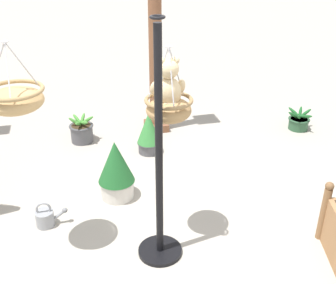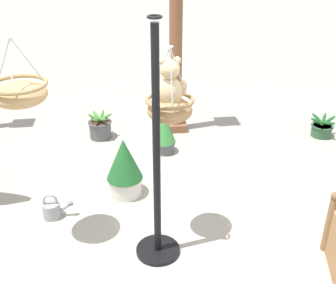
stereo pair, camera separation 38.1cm
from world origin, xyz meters
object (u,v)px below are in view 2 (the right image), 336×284
object	(u,v)px
hanging_basket_with_teddy	(170,108)
greenhouse_pillar_right	(176,41)
watering_can	(52,209)
potted_plant_flowering_red	(164,133)
potted_plant_small_succulent	(124,167)
potted_plant_conical_shrub	(100,127)
hanging_basket_left_high	(19,93)
display_pole_central	(157,193)
teddy_bear	(169,86)
potted_plant_fern_front	(322,128)

from	to	relation	value
hanging_basket_with_teddy	greenhouse_pillar_right	xyz separation A→B (m)	(0.43, 2.60, -0.02)
greenhouse_pillar_right	watering_can	bearing A→B (deg)	-128.51
potted_plant_flowering_red	potted_plant_small_succulent	bearing A→B (deg)	-120.34
potted_plant_conical_shrub	watering_can	world-z (taller)	potted_plant_conical_shrub
hanging_basket_left_high	potted_plant_flowering_red	distance (m)	2.65
greenhouse_pillar_right	potted_plant_small_succulent	distance (m)	2.24
greenhouse_pillar_right	display_pole_central	bearing A→B (deg)	-101.43
greenhouse_pillar_right	watering_can	world-z (taller)	greenhouse_pillar_right
hanging_basket_left_high	potted_plant_small_succulent	distance (m)	1.70
hanging_basket_left_high	potted_plant_flowering_red	world-z (taller)	hanging_basket_left_high
teddy_bear	potted_plant_conical_shrub	size ratio (longest dim) A/B	1.12
teddy_bear	potted_plant_fern_front	size ratio (longest dim) A/B	1.03
potted_plant_flowering_red	watering_can	bearing A→B (deg)	-135.89
display_pole_central	hanging_basket_with_teddy	world-z (taller)	display_pole_central
teddy_bear	greenhouse_pillar_right	size ratio (longest dim) A/B	0.16
display_pole_central	potted_plant_flowering_red	world-z (taller)	display_pole_central
teddy_bear	potted_plant_small_succulent	world-z (taller)	teddy_bear
teddy_bear	hanging_basket_left_high	xyz separation A→B (m)	(-1.31, 0.07, -0.03)
teddy_bear	potted_plant_flowering_red	world-z (taller)	teddy_bear
display_pole_central	teddy_bear	xyz separation A→B (m)	(0.15, 0.27, 0.95)
hanging_basket_left_high	potted_plant_fern_front	xyz separation A→B (m)	(3.99, 1.97, -1.50)
display_pole_central	teddy_bear	size ratio (longest dim) A/B	4.97
hanging_basket_with_teddy	teddy_bear	size ratio (longest dim) A/B	1.49
greenhouse_pillar_right	potted_plant_conical_shrub	distance (m)	1.75
potted_plant_fern_front	watering_can	distance (m)	4.26
teddy_bear	watering_can	xyz separation A→B (m)	(-1.27, 0.44, -1.56)
watering_can	greenhouse_pillar_right	bearing A→B (deg)	51.49
greenhouse_pillar_right	watering_can	distance (m)	3.04
potted_plant_fern_front	watering_can	xyz separation A→B (m)	(-3.95, -1.59, -0.03)
teddy_bear	greenhouse_pillar_right	bearing A→B (deg)	80.61
display_pole_central	watering_can	bearing A→B (deg)	147.38
hanging_basket_with_teddy	watering_can	distance (m)	1.92
hanging_basket_left_high	potted_plant_flowering_red	bearing A→B (deg)	50.16
display_pole_central	potted_plant_flowering_red	size ratio (longest dim) A/B	3.76
potted_plant_small_succulent	watering_can	distance (m)	0.95
greenhouse_pillar_right	potted_plant_flowering_red	distance (m)	1.38
hanging_basket_left_high	potted_plant_fern_front	size ratio (longest dim) A/B	1.34
potted_plant_conical_shrub	display_pole_central	bearing A→B (deg)	-76.94
potted_plant_fern_front	display_pole_central	bearing A→B (deg)	-140.78
greenhouse_pillar_right	potted_plant_conical_shrub	world-z (taller)	greenhouse_pillar_right
display_pole_central	greenhouse_pillar_right	size ratio (longest dim) A/B	0.78
potted_plant_conical_shrub	greenhouse_pillar_right	bearing A→B (deg)	7.70
hanging_basket_with_teddy	hanging_basket_left_high	xyz separation A→B (m)	(-1.31, 0.09, 0.18)
hanging_basket_with_teddy	teddy_bear	world-z (taller)	hanging_basket_with_teddy
display_pole_central	potted_plant_flowering_red	xyz separation A→B (m)	(0.31, 2.10, -0.40)
hanging_basket_with_teddy	watering_can	world-z (taller)	hanging_basket_with_teddy
hanging_basket_with_teddy	greenhouse_pillar_right	world-z (taller)	greenhouse_pillar_right
display_pole_central	potted_plant_small_succulent	distance (m)	1.17
potted_plant_fern_front	hanging_basket_left_high	bearing A→B (deg)	-153.74
hanging_basket_with_teddy	potted_plant_small_succulent	size ratio (longest dim) A/B	0.93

